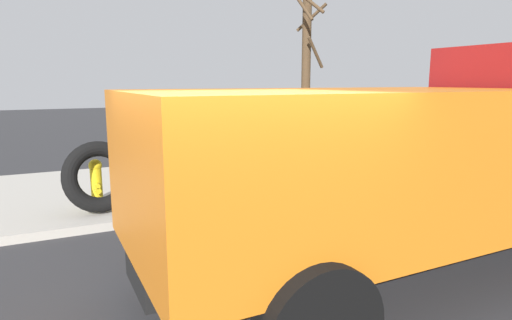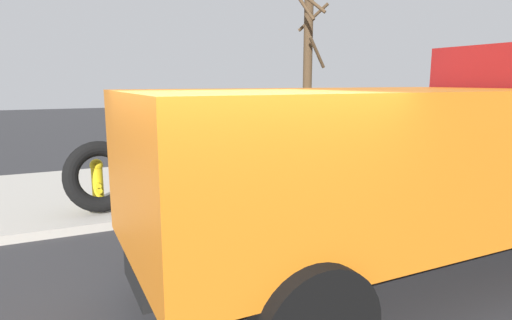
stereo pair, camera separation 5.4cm
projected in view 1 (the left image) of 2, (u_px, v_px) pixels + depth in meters
The scene contains 6 objects.
sidewalk_curb at pixel (127, 189), 9.80m from camera, with size 36.00×5.00×0.15m, color #ADA89E.
fire_hydrant at pixel (96, 182), 8.07m from camera, with size 0.24×0.54×0.92m.
loose_tire at pixel (99, 177), 7.75m from camera, with size 1.28×1.28×0.27m, color black.
stop_sign at pixel (259, 129), 8.71m from camera, with size 0.76×0.08×2.02m.
dump_truck_orange at pixel (428, 152), 5.47m from camera, with size 7.04×2.88×3.00m.
bare_tree at pixel (306, 79), 10.87m from camera, with size 1.33×1.33×4.92m.
Camera 1 is at (-1.48, -3.35, 2.49)m, focal length 30.41 mm.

